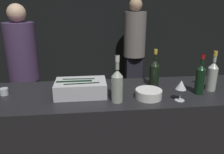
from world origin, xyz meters
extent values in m
cube|color=black|center=(0.00, 2.77, 1.40)|extent=(6.40, 0.06, 2.80)
cube|color=black|center=(0.00, 0.33, 0.48)|extent=(2.53, 0.65, 0.97)
cube|color=silver|center=(-0.25, 0.30, 1.02)|extent=(0.39, 0.25, 0.11)
cylinder|color=black|center=(-0.24, 0.25, 1.05)|extent=(0.27, 0.08, 0.06)
cylinder|color=black|center=(-0.30, 0.30, 1.05)|extent=(0.27, 0.07, 0.07)
cylinder|color=#143319|center=(-0.27, 0.36, 1.05)|extent=(0.25, 0.07, 0.06)
cylinder|color=white|center=(0.26, 0.19, 1.00)|extent=(0.20, 0.20, 0.07)
cylinder|color=gray|center=(0.26, 0.19, 1.03)|extent=(0.16, 0.16, 0.01)
cylinder|color=silver|center=(0.48, 0.12, 0.97)|extent=(0.07, 0.07, 0.00)
cylinder|color=silver|center=(0.48, 0.12, 1.01)|extent=(0.01, 0.01, 0.09)
cone|color=silver|center=(0.48, 0.12, 1.09)|extent=(0.08, 0.08, 0.07)
cylinder|color=silver|center=(-0.86, 0.37, 0.99)|extent=(0.06, 0.06, 0.05)
sphere|color=#F4C66B|center=(-0.86, 0.37, 1.00)|extent=(0.03, 0.03, 0.03)
cylinder|color=black|center=(0.37, 0.43, 1.06)|extent=(0.08, 0.08, 0.18)
cone|color=black|center=(0.37, 0.43, 1.18)|extent=(0.08, 0.08, 0.05)
cylinder|color=black|center=(0.37, 0.43, 1.25)|extent=(0.02, 0.02, 0.09)
cylinder|color=gold|center=(0.37, 0.43, 1.27)|extent=(0.03, 0.03, 0.04)
cylinder|color=#B2B7AD|center=(0.82, 0.29, 1.06)|extent=(0.08, 0.08, 0.19)
cone|color=#B2B7AD|center=(0.82, 0.29, 1.18)|extent=(0.08, 0.08, 0.05)
cylinder|color=#B2B7AD|center=(0.82, 0.29, 1.25)|extent=(0.03, 0.03, 0.09)
cylinder|color=gold|center=(0.82, 0.29, 1.28)|extent=(0.03, 0.03, 0.04)
cylinder|color=#9EA899|center=(0.01, 0.15, 1.06)|extent=(0.08, 0.08, 0.19)
cone|color=#9EA899|center=(0.01, 0.15, 1.19)|extent=(0.08, 0.08, 0.05)
cylinder|color=#9EA899|center=(0.01, 0.15, 1.26)|extent=(0.03, 0.03, 0.10)
cylinder|color=silver|center=(0.01, 0.15, 1.29)|extent=(0.03, 0.03, 0.05)
cylinder|color=black|center=(0.68, 0.23, 1.07)|extent=(0.07, 0.07, 0.20)
cone|color=black|center=(0.68, 0.23, 1.19)|extent=(0.07, 0.07, 0.04)
cylinder|color=black|center=(0.68, 0.23, 1.25)|extent=(0.02, 0.02, 0.08)
cylinder|color=maroon|center=(0.68, 0.23, 1.27)|extent=(0.03, 0.03, 0.04)
cube|color=black|center=(0.59, 2.28, 0.40)|extent=(0.27, 0.20, 0.80)
cylinder|color=slate|center=(0.59, 2.28, 1.16)|extent=(0.36, 0.36, 0.73)
sphere|color=tan|center=(0.59, 2.28, 1.63)|extent=(0.21, 0.21, 0.21)
cube|color=black|center=(-0.99, 1.39, 0.37)|extent=(0.27, 0.20, 0.75)
cylinder|color=#473356|center=(-0.99, 1.39, 1.10)|extent=(0.36, 0.36, 0.70)
sphere|color=beige|center=(-0.99, 1.39, 1.55)|extent=(0.21, 0.21, 0.21)
camera|label=1|loc=(-0.18, -1.30, 1.65)|focal=35.00mm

